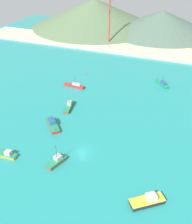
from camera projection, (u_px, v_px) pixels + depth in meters
ground at (113, 109)px, 110.45m from camera, size 260.00×280.00×0.50m
fishing_boat_0 at (75, 86)px, 126.37m from camera, size 10.42×2.45×5.31m
fishing_boat_1 at (53, 124)px, 98.53m from camera, size 8.88×9.13×5.06m
fishing_boat_2 at (148, 201)px, 68.94m from camera, size 9.17×8.25×2.70m
fishing_boat_3 at (7, 154)px, 84.59m from camera, size 7.16×2.73×2.32m
fishing_boat_4 at (69, 106)px, 109.78m from camera, size 4.06×9.58×5.68m
fishing_boat_5 at (162, 84)px, 128.05m from camera, size 7.88×8.39×4.96m
fishing_boat_6 at (56, 161)px, 81.65m from camera, size 4.48×7.25×6.97m
buoy_1 at (86, 74)px, 139.46m from camera, size 0.88×0.88×0.88m
beach_strip at (152, 51)px, 169.02m from camera, size 247.00×25.56×1.20m
hill_west at (94, 13)px, 214.22m from camera, size 105.35×105.35×22.35m
hill_central at (162, 22)px, 199.48m from camera, size 82.85×82.85×17.42m
radio_tower at (109, 18)px, 171.61m from camera, size 3.52×2.82×35.20m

